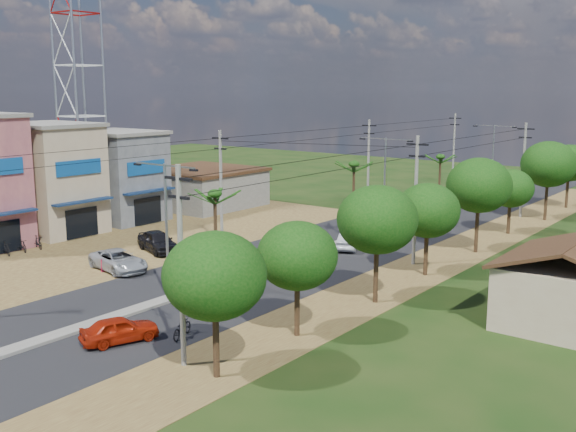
# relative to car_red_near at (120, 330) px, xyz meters

# --- Properties ---
(ground) EXTENTS (160.00, 160.00, 0.00)m
(ground) POSITION_rel_car_red_near_xyz_m (-3.04, 5.97, -0.64)
(ground) COLOR black
(ground) RESTS_ON ground
(road) EXTENTS (12.00, 110.00, 0.04)m
(road) POSITION_rel_car_red_near_xyz_m (-3.04, 20.97, -0.62)
(road) COLOR black
(road) RESTS_ON ground
(median) EXTENTS (1.00, 90.00, 0.18)m
(median) POSITION_rel_car_red_near_xyz_m (-3.04, 23.97, -0.55)
(median) COLOR #605E56
(median) RESTS_ON ground
(dirt_lot_west) EXTENTS (18.00, 46.00, 0.04)m
(dirt_lot_west) POSITION_rel_car_red_near_xyz_m (-18.04, 13.97, -0.62)
(dirt_lot_west) COLOR #53391C
(dirt_lot_west) RESTS_ON ground
(dirt_shoulder_east) EXTENTS (5.00, 90.00, 0.03)m
(dirt_shoulder_east) POSITION_rel_car_red_near_xyz_m (5.46, 20.97, -0.62)
(dirt_shoulder_east) COLOR #53391C
(dirt_shoulder_east) RESTS_ON ground
(shophouse_cream) EXTENTS (9.00, 6.40, 9.30)m
(shophouse_cream) POSITION_rel_car_red_near_xyz_m (-25.02, 12.97, 4.02)
(shophouse_cream) COLOR tan
(shophouse_cream) RESTS_ON ground
(shophouse_grey) EXTENTS (9.00, 6.40, 8.30)m
(shophouse_grey) POSITION_rel_car_red_near_xyz_m (-25.02, 19.97, 3.52)
(shophouse_grey) COLOR #484B4F
(shophouse_grey) RESTS_ON ground
(low_shed) EXTENTS (10.40, 10.40, 3.95)m
(low_shed) POSITION_rel_car_red_near_xyz_m (-24.04, 29.97, 1.33)
(low_shed) COLOR #605E56
(low_shed) RESTS_ON ground
(telecom_tower) EXTENTS (3.80, 3.80, 43.00)m
(telecom_tower) POSITION_rel_car_red_near_xyz_m (-30.04, 19.97, 18.48)
(telecom_tower) COLOR gray
(telecom_tower) RESTS_ON ground
(tree_east_a) EXTENTS (4.40, 4.40, 6.37)m
(tree_east_a) POSITION_rel_car_red_near_xyz_m (6.46, -0.03, 3.85)
(tree_east_a) COLOR black
(tree_east_a) RESTS_ON ground
(tree_east_b) EXTENTS (4.00, 4.00, 5.83)m
(tree_east_b) POSITION_rel_car_red_near_xyz_m (6.26, 5.97, 3.47)
(tree_east_b) COLOR black
(tree_east_b) RESTS_ON ground
(tree_east_c) EXTENTS (4.60, 4.60, 6.83)m
(tree_east_c) POSITION_rel_car_red_near_xyz_m (6.66, 12.97, 4.22)
(tree_east_c) COLOR black
(tree_east_c) RESTS_ON ground
(tree_east_d) EXTENTS (4.20, 4.20, 6.13)m
(tree_east_d) POSITION_rel_car_red_near_xyz_m (6.36, 19.97, 3.70)
(tree_east_d) COLOR black
(tree_east_d) RESTS_ON ground
(tree_east_e) EXTENTS (4.80, 4.80, 7.14)m
(tree_east_e) POSITION_rel_car_red_near_xyz_m (6.56, 27.97, 4.45)
(tree_east_e) COLOR black
(tree_east_e) RESTS_ON ground
(tree_east_f) EXTENTS (3.80, 3.80, 5.52)m
(tree_east_f) POSITION_rel_car_red_near_xyz_m (6.16, 35.97, 3.25)
(tree_east_f) COLOR black
(tree_east_f) RESTS_ON ground
(tree_east_g) EXTENTS (5.00, 5.00, 7.38)m
(tree_east_g) POSITION_rel_car_red_near_xyz_m (6.76, 43.97, 4.60)
(tree_east_g) COLOR black
(tree_east_g) RESTS_ON ground
(tree_east_h) EXTENTS (4.40, 4.40, 6.52)m
(tree_east_h) POSITION_rel_car_red_near_xyz_m (6.46, 51.97, 4.00)
(tree_east_h) COLOR black
(tree_east_h) RESTS_ON ground
(palm_median_near) EXTENTS (2.00, 2.00, 6.15)m
(palm_median_near) POSITION_rel_car_red_near_xyz_m (-3.04, 9.97, 4.90)
(palm_median_near) COLOR black
(palm_median_near) RESTS_ON ground
(palm_median_mid) EXTENTS (2.00, 2.00, 6.55)m
(palm_median_mid) POSITION_rel_car_red_near_xyz_m (-3.04, 25.97, 5.26)
(palm_median_mid) COLOR black
(palm_median_mid) RESTS_ON ground
(palm_median_far) EXTENTS (2.00, 2.00, 5.85)m
(palm_median_far) POSITION_rel_car_red_near_xyz_m (-3.04, 41.97, 4.62)
(palm_median_far) COLOR black
(palm_median_far) RESTS_ON ground
(streetlight_near) EXTENTS (5.10, 0.18, 8.00)m
(streetlight_near) POSITION_rel_car_red_near_xyz_m (-3.04, 5.97, 4.15)
(streetlight_near) COLOR gray
(streetlight_near) RESTS_ON ground
(streetlight_mid) EXTENTS (5.10, 0.18, 8.00)m
(streetlight_mid) POSITION_rel_car_red_near_xyz_m (-3.04, 30.97, 4.15)
(streetlight_mid) COLOR gray
(streetlight_mid) RESTS_ON ground
(streetlight_far) EXTENTS (5.10, 0.18, 8.00)m
(streetlight_far) POSITION_rel_car_red_near_xyz_m (-3.04, 55.97, 4.15)
(streetlight_far) COLOR gray
(streetlight_far) RESTS_ON ground
(utility_pole_w_b) EXTENTS (1.60, 0.24, 9.00)m
(utility_pole_w_b) POSITION_rel_car_red_near_xyz_m (-10.04, 17.97, 4.12)
(utility_pole_w_b) COLOR #605E56
(utility_pole_w_b) RESTS_ON ground
(utility_pole_w_c) EXTENTS (1.60, 0.24, 9.00)m
(utility_pole_w_c) POSITION_rel_car_red_near_xyz_m (-10.04, 39.97, 4.12)
(utility_pole_w_c) COLOR #605E56
(utility_pole_w_c) RESTS_ON ground
(utility_pole_w_d) EXTENTS (1.60, 0.24, 9.00)m
(utility_pole_w_d) POSITION_rel_car_red_near_xyz_m (-10.04, 60.97, 4.12)
(utility_pole_w_d) COLOR #605E56
(utility_pole_w_d) RESTS_ON ground
(utility_pole_e_a) EXTENTS (1.60, 0.24, 9.00)m
(utility_pole_e_a) POSITION_rel_car_red_near_xyz_m (4.46, -0.03, 4.12)
(utility_pole_e_a) COLOR #605E56
(utility_pole_e_a) RESTS_ON ground
(utility_pole_e_b) EXTENTS (1.60, 0.24, 9.00)m
(utility_pole_e_b) POSITION_rel_car_red_near_xyz_m (4.46, 21.97, 4.12)
(utility_pole_e_b) COLOR #605E56
(utility_pole_e_b) RESTS_ON ground
(utility_pole_e_c) EXTENTS (1.60, 0.24, 9.00)m
(utility_pole_e_c) POSITION_rel_car_red_near_xyz_m (4.46, 43.97, 4.12)
(utility_pole_e_c) COLOR #605E56
(utility_pole_e_c) RESTS_ON ground
(car_red_near) EXTENTS (2.76, 4.05, 1.28)m
(car_red_near) POSITION_rel_car_red_near_xyz_m (0.00, 0.00, 0.00)
(car_red_near) COLOR #971B08
(car_red_near) RESTS_ON ground
(car_silver_mid) EXTENTS (2.76, 4.12, 1.28)m
(car_silver_mid) POSITION_rel_car_red_near_xyz_m (-1.54, 23.10, 0.00)
(car_silver_mid) COLOR #A5AAAE
(car_silver_mid) RESTS_ON ground
(car_white_far) EXTENTS (2.69, 5.46, 1.53)m
(car_white_far) POSITION_rel_car_red_near_xyz_m (-5.27, 32.71, 0.12)
(car_white_far) COLOR silver
(car_white_far) RESTS_ON ground
(car_parked_silver) EXTENTS (5.29, 3.13, 1.38)m
(car_parked_silver) POSITION_rel_car_red_near_xyz_m (-10.54, 8.33, 0.05)
(car_parked_silver) COLOR #A5AAAE
(car_parked_silver) RESTS_ON ground
(car_parked_dark) EXTENTS (4.99, 3.29, 1.58)m
(car_parked_dark) POSITION_rel_car_red_near_xyz_m (-12.46, 13.56, 0.15)
(car_parked_dark) COLOR black
(car_parked_dark) RESTS_ON ground
(moto_rider_east) EXTENTS (1.24, 1.95, 0.97)m
(moto_rider_east) POSITION_rel_car_red_near_xyz_m (1.91, 2.28, -0.16)
(moto_rider_east) COLOR black
(moto_rider_east) RESTS_ON ground
(moto_rider_west_a) EXTENTS (0.97, 1.71, 0.85)m
(moto_rider_west_a) POSITION_rel_car_red_near_xyz_m (-6.77, 25.14, -0.21)
(moto_rider_west_a) COLOR black
(moto_rider_west_a) RESTS_ON ground
(moto_rider_west_b) EXTENTS (0.53, 1.81, 1.08)m
(moto_rider_west_b) POSITION_rel_car_red_near_xyz_m (-6.88, 38.42, -0.10)
(moto_rider_west_b) COLOR black
(moto_rider_west_b) RESTS_ON ground
(roadside_sign) EXTENTS (0.17, 1.08, 0.90)m
(roadside_sign) POSITION_rel_car_red_near_xyz_m (-11.04, 7.86, -0.19)
(roadside_sign) COLOR #BA1134
(roadside_sign) RESTS_ON ground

